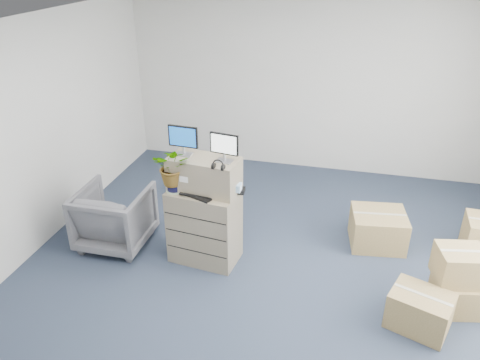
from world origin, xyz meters
name	(u,v)px	position (x,y,z in m)	size (l,w,h in m)	color
ground	(265,295)	(0.00, 0.00, 0.00)	(7.00, 7.00, 0.00)	#222D3E
wall_back	(310,88)	(0.00, 3.51, 1.40)	(6.00, 0.02, 2.80)	silver
filing_cabinet_lower	(205,226)	(-0.86, 0.50, 0.47)	(0.80, 0.49, 0.94)	gray
filing_cabinet_upper	(204,174)	(-0.85, 0.54, 1.14)	(0.80, 0.40, 0.40)	gray
monitor_left	(183,139)	(-1.10, 0.59, 1.53)	(0.35, 0.15, 0.35)	#99999E
monitor_right	(224,146)	(-0.60, 0.52, 1.52)	(0.33, 0.15, 0.33)	#99999E
headphones	(218,165)	(-0.62, 0.33, 1.38)	(0.14, 0.14, 0.01)	black
keyboard	(197,194)	(-0.90, 0.40, 0.95)	(0.44, 0.18, 0.02)	black
mouse	(226,200)	(-0.54, 0.35, 0.95)	(0.08, 0.05, 0.03)	silver
water_bottle	(211,183)	(-0.76, 0.51, 1.05)	(0.06, 0.06, 0.22)	#9A9EA3
phone_dock	(199,186)	(-0.93, 0.54, 0.97)	(0.05, 0.05, 0.11)	silver
external_drive	(237,190)	(-0.47, 0.58, 0.96)	(0.17, 0.13, 0.05)	black
tissue_box	(231,187)	(-0.53, 0.52, 1.03)	(0.23, 0.11, 0.09)	#3882BF
potted_plant	(173,171)	(-1.18, 0.44, 1.19)	(0.44, 0.49, 0.44)	#A7C09B
office_chair	(114,214)	(-2.07, 0.53, 0.43)	(0.84, 0.79, 0.86)	#56565B
cardboard_boxes	(440,255)	(1.89, 0.86, 0.26)	(2.16, 2.09, 0.72)	olive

